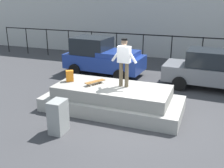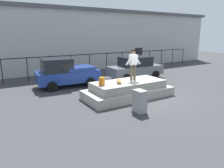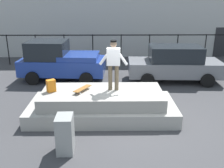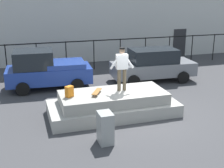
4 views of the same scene
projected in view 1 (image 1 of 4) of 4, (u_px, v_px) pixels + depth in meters
ground_plane at (135, 119)px, 9.28m from camera, size 60.00×60.00×0.00m
concrete_ledge at (112, 99)px, 9.87m from camera, size 5.08×2.24×0.93m
skateboarder at (124, 59)px, 9.36m from camera, size 0.98×0.28×1.73m
skateboard at (95, 82)px, 9.87m from camera, size 0.58×0.82×0.12m
backpack at (70, 76)px, 10.20m from camera, size 0.34×0.32×0.42m
car_blue_pickup_near at (102, 57)px, 14.18m from camera, size 4.26×2.26×1.95m
car_grey_sedan_mid at (215, 70)px, 11.97m from camera, size 4.53×2.13×1.75m
utility_box at (58, 117)px, 8.21m from camera, size 0.45×0.61×1.06m
fence_row at (172, 46)px, 15.63m from camera, size 24.06×0.06×1.83m
warehouse_building at (186, 10)px, 20.55m from camera, size 35.60×8.86×5.91m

